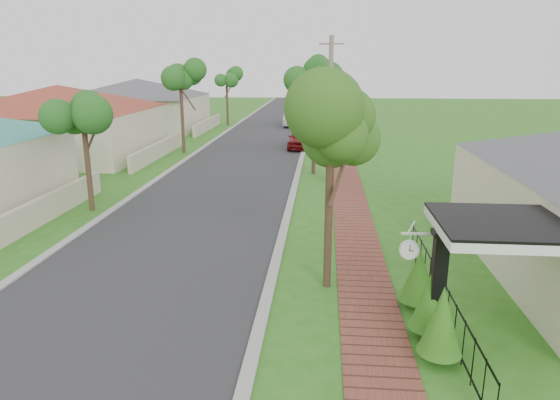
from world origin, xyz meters
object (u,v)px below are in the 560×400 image
at_px(near_tree, 331,133).
at_px(utility_pole, 330,110).
at_px(porch_post, 437,292).
at_px(station_clock, 410,249).
at_px(parked_car_red, 301,139).
at_px(parked_car_white, 293,118).

relative_size(near_tree, utility_pole, 0.73).
bearing_deg(near_tree, porch_post, -46.77).
xyz_separation_m(utility_pole, station_clock, (1.68, -14.74, -1.72)).
bearing_deg(parked_car_red, station_clock, -79.56).
bearing_deg(parked_car_white, utility_pole, -83.28).
bearing_deg(parked_car_white, parked_car_red, -85.23).
distance_m(near_tree, utility_pole, 12.65).
xyz_separation_m(parked_car_red, near_tree, (1.80, -22.97, 3.51)).
bearing_deg(near_tree, parked_car_white, 95.04).
xyz_separation_m(porch_post, utility_pole, (-2.25, 15.14, 2.55)).
bearing_deg(station_clock, parked_car_white, 97.38).
distance_m(porch_post, station_clock, 1.08).
xyz_separation_m(near_tree, utility_pole, (0.10, 12.64, -0.55)).
bearing_deg(utility_pole, station_clock, -83.51).
height_order(porch_post, parked_car_white, porch_post).
height_order(near_tree, utility_pole, utility_pole).
height_order(parked_car_white, utility_pole, utility_pole).
bearing_deg(station_clock, porch_post, -34.90).
height_order(parked_car_red, near_tree, near_tree).
relative_size(parked_car_white, utility_pole, 0.68).
distance_m(porch_post, utility_pole, 15.52).
distance_m(parked_car_red, station_clock, 25.35).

